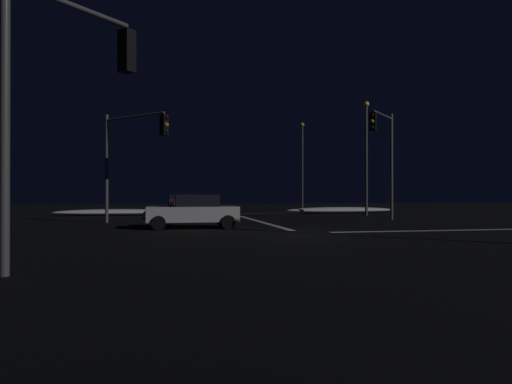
{
  "coord_description": "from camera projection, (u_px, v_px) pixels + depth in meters",
  "views": [
    {
      "loc": [
        -5.61,
        -18.4,
        1.59
      ],
      "look_at": [
        0.53,
        11.78,
        1.74
      ],
      "focal_mm": 32.72,
      "sensor_mm": 36.0,
      "label": 1
    }
  ],
  "objects": [
    {
      "name": "traffic_signal_sw",
      "position": [
        65.0,
        78.0,
        10.12
      ],
      "size": [
        2.45,
        2.45,
        6.06
      ],
      "color": "#4C4C51",
      "rests_on": "ground"
    },
    {
      "name": "stop_line_north",
      "position": [
        259.0,
        221.0,
        27.16
      ],
      "size": [
        0.35,
        14.01,
        0.01
      ],
      "color": "white",
      "rests_on": "ground"
    },
    {
      "name": "sedan_gray",
      "position": [
        184.0,
        203.0,
        41.02
      ],
      "size": [
        2.02,
        4.33,
        1.57
      ],
      "color": "slate",
      "rests_on": "ground"
    },
    {
      "name": "sedan_red",
      "position": [
        180.0,
        201.0,
        53.55
      ],
      "size": [
        2.02,
        4.33,
        1.57
      ],
      "color": "maroon",
      "rests_on": "ground"
    },
    {
      "name": "snow_bank_left_curb",
      "position": [
        115.0,
        212.0,
        34.73
      ],
      "size": [
        8.91,
        1.5,
        0.48
      ],
      "color": "white",
      "rests_on": "ground"
    },
    {
      "name": "snow_bank_right_curb",
      "position": [
        340.0,
        210.0,
        38.73
      ],
      "size": [
        9.23,
        1.5,
        0.53
      ],
      "color": "white",
      "rests_on": "ground"
    },
    {
      "name": "streetlamp_right_far",
      "position": [
        302.0,
        159.0,
        50.2
      ],
      "size": [
        0.44,
        0.44,
        9.32
      ],
      "color": "#424247",
      "rests_on": "ground"
    },
    {
      "name": "traffic_signal_nw",
      "position": [
        131.0,
        146.0,
        24.8
      ],
      "size": [
        3.43,
        3.43,
        6.01
      ],
      "color": "#4C4C51",
      "rests_on": "ground"
    },
    {
      "name": "ground",
      "position": [
        301.0,
        234.0,
        19.14
      ],
      "size": [
        120.0,
        120.0,
        0.1
      ],
      "primitive_type": "cube",
      "color": "black"
    },
    {
      "name": "sedan_black",
      "position": [
        184.0,
        202.0,
        47.74
      ],
      "size": [
        2.02,
        4.33,
        1.57
      ],
      "color": "black",
      "rests_on": "ground"
    },
    {
      "name": "traffic_signal_ne",
      "position": [
        384.0,
        146.0,
        28.11
      ],
      "size": [
        2.72,
        2.72,
        6.65
      ],
      "color": "#4C4C51",
      "rests_on": "ground"
    },
    {
      "name": "crosswalk_bar_east",
      "position": [
        479.0,
        230.0,
        20.79
      ],
      "size": [
        14.01,
        0.4,
        0.01
      ],
      "color": "white",
      "rests_on": "ground"
    },
    {
      "name": "sedan_blue",
      "position": [
        176.0,
        200.0,
        59.81
      ],
      "size": [
        2.02,
        4.33,
        1.57
      ],
      "color": "navy",
      "rests_on": "ground"
    },
    {
      "name": "sedan_silver_crossing",
      "position": [
        193.0,
        211.0,
        21.75
      ],
      "size": [
        4.33,
        2.02,
        1.57
      ],
      "color": "#B7B7BC",
      "rests_on": "ground"
    },
    {
      "name": "centre_line_ns",
      "position": [
        230.0,
        213.0,
        38.52
      ],
      "size": [
        22.0,
        0.15,
        0.01
      ],
      "color": "yellow",
      "rests_on": "ground"
    },
    {
      "name": "sedan_white",
      "position": [
        193.0,
        205.0,
        34.55
      ],
      "size": [
        2.02,
        4.33,
        1.57
      ],
      "color": "silver",
      "rests_on": "ground"
    },
    {
      "name": "streetlamp_right_near",
      "position": [
        366.0,
        149.0,
        34.52
      ],
      "size": [
        0.44,
        0.44,
        8.5
      ],
      "color": "#424247",
      "rests_on": "ground"
    },
    {
      "name": "sedan_orange",
      "position": [
        191.0,
        207.0,
        29.02
      ],
      "size": [
        2.02,
        4.33,
        1.57
      ],
      "color": "#C66014",
      "rests_on": "ground"
    }
  ]
}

